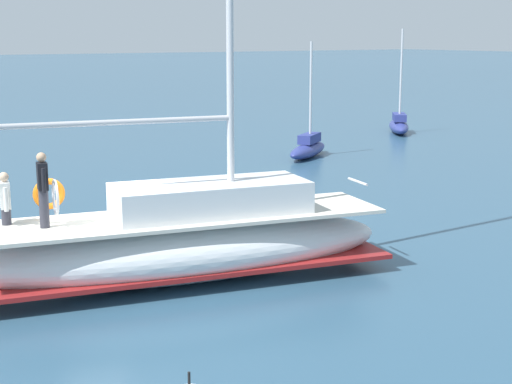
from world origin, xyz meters
The scene contains 4 objects.
ground_plane centered at (0.00, 0.00, 0.00)m, with size 400.00×400.00×0.00m, color #2D516B.
main_sailboat centered at (0.65, 1.54, 0.91)m, with size 4.27×9.89×13.71m.
moored_sloop_near centered at (-16.59, 24.07, 0.47)m, with size 3.99×3.45×5.70m.
moored_cutter_left centered at (-12.22, 14.54, 0.44)m, with size 2.96×3.73×5.09m.
Camera 1 is at (15.62, -6.20, 5.40)m, focal length 54.91 mm.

